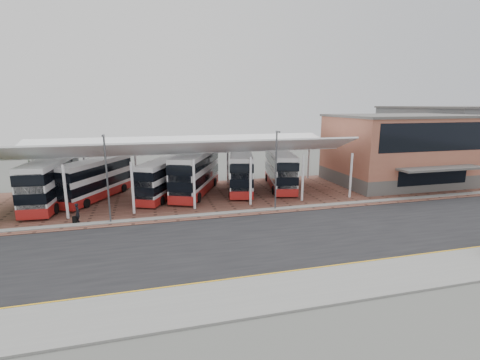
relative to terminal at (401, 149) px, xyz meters
The scene contains 20 objects.
ground 27.29m from the terminal, 148.81° to the right, with size 140.00×140.00×0.00m, color #51534E.
road 27.81m from the terminal, 147.03° to the right, with size 120.00×14.00×0.02m, color black.
forecourt 21.52m from the terminal, behind, with size 72.00×16.00×0.06m, color brown.
sidewalk 32.79m from the terminal, 135.10° to the right, with size 120.00×4.00×0.14m, color gray.
north_kerb 24.69m from the terminal, 161.44° to the right, with size 120.00×0.80×0.14m, color gray.
yellow_line_near 31.44m from the terminal, 137.71° to the right, with size 120.00×0.12×0.01m, color yellow.
yellow_line_far 31.24m from the terminal, 138.12° to the right, with size 120.00×0.12×0.01m, color yellow.
canopy 29.02m from the terminal, behind, with size 37.00×11.63×7.07m.
terminal is the anchor object (origin of this frame).
warehouse 26.96m from the terminal, 21.96° to the left, with size 30.50×20.50×10.25m.
lamp_west 37.78m from the terminal, 168.32° to the right, with size 0.16×0.90×8.07m.
lamp_east 22.35m from the terminal, 159.99° to the right, with size 0.16×0.90×8.07m.
bus_0 43.55m from the terminal, behind, with size 3.63×12.13×4.93m.
bus_1 39.37m from the terminal, behind, with size 7.43×10.74×4.48m.
bus_2 31.91m from the terminal, behind, with size 6.75×10.50×4.33m.
bus_3 28.06m from the terminal, behind, with size 7.43×12.24×5.00m.
bus_4 22.40m from the terminal, behind, with size 5.36×11.85×4.76m.
bus_5 17.26m from the terminal, behind, with size 5.01×11.60×4.66m.
pedestrian 40.61m from the terminal, behind, with size 0.64×0.42×1.77m, color black.
suitcase 40.95m from the terminal, 170.00° to the right, with size 0.37×0.27×0.64m, color black.
Camera 1 is at (-10.27, -25.94, 10.64)m, focal length 26.00 mm.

